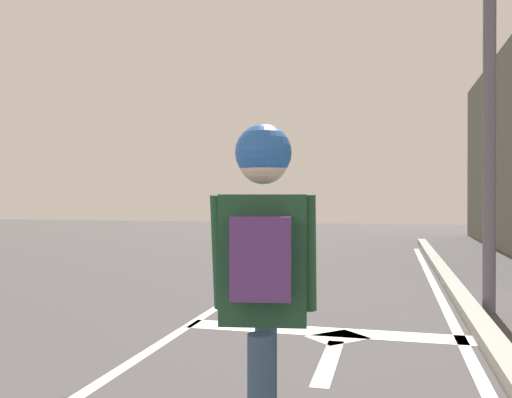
% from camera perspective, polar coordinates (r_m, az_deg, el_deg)
% --- Properties ---
extents(lane_line_center, '(0.12, 20.00, 0.01)m').
position_cam_1_polar(lane_line_center, '(6.45, -7.04, -13.12)').
color(lane_line_center, silver).
rests_on(lane_line_center, ground).
extents(lane_line_curbside, '(0.12, 20.00, 0.01)m').
position_cam_1_polar(lane_line_curbside, '(6.08, 21.07, -13.96)').
color(lane_line_curbside, silver).
rests_on(lane_line_curbside, ground).
extents(stop_bar, '(3.13, 0.40, 0.01)m').
position_cam_1_polar(stop_bar, '(6.14, 7.37, -13.80)').
color(stop_bar, silver).
rests_on(stop_bar, ground).
extents(lane_arrow_stem, '(0.16, 1.40, 0.01)m').
position_cam_1_polar(lane_arrow_stem, '(5.11, 7.75, -16.71)').
color(lane_arrow_stem, silver).
rests_on(lane_arrow_stem, ground).
extents(lane_arrow_head, '(0.71, 0.71, 0.01)m').
position_cam_1_polar(lane_arrow_head, '(5.93, 8.68, -14.32)').
color(lane_arrow_head, silver).
rests_on(lane_arrow_head, ground).
extents(curb_strip, '(0.24, 24.00, 0.14)m').
position_cam_1_polar(curb_strip, '(6.10, 23.47, -13.27)').
color(curb_strip, '#999E94').
rests_on(curb_strip, ground).
extents(skater, '(0.48, 0.64, 1.76)m').
position_cam_1_polar(skater, '(2.46, 0.76, -6.67)').
color(skater, '#2E4862').
rests_on(skater, skateboard).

